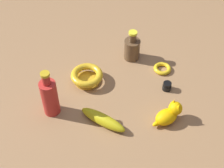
% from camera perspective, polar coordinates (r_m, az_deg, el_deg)
% --- Properties ---
extents(ground, '(2.00, 2.00, 0.00)m').
position_cam_1_polar(ground, '(1.36, -0.00, -2.55)').
color(ground, '#936D47').
extents(banana, '(0.20, 0.12, 0.05)m').
position_cam_1_polar(banana, '(1.26, -1.59, -6.23)').
color(banana, gold).
rests_on(banana, ground).
extents(cat_figurine, '(0.11, 0.11, 0.09)m').
position_cam_1_polar(cat_figurine, '(1.28, 9.93, -5.15)').
color(cat_figurine, '#EFB106').
rests_on(cat_figurine, ground).
extents(bangle, '(0.08, 0.08, 0.02)m').
position_cam_1_polar(bangle, '(1.49, 8.75, 2.67)').
color(bangle, gold).
rests_on(bangle, ground).
extents(bottle_short, '(0.07, 0.07, 0.15)m').
position_cam_1_polar(bottle_short, '(1.50, 3.52, 6.27)').
color(bottle_short, brown).
rests_on(bottle_short, ground).
extents(bowl, '(0.14, 0.14, 0.05)m').
position_cam_1_polar(bowl, '(1.41, -4.39, 1.37)').
color(bowl, gold).
rests_on(bowl, ground).
extents(nail_polish_jar, '(0.04, 0.04, 0.04)m').
position_cam_1_polar(nail_polish_jar, '(1.40, 9.54, -0.38)').
color(nail_polish_jar, black).
rests_on(nail_polish_jar, ground).
extents(bottle_tall, '(0.06, 0.06, 0.21)m').
position_cam_1_polar(bottle_tall, '(1.27, -10.80, -2.15)').
color(bottle_tall, red).
rests_on(bottle_tall, ground).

